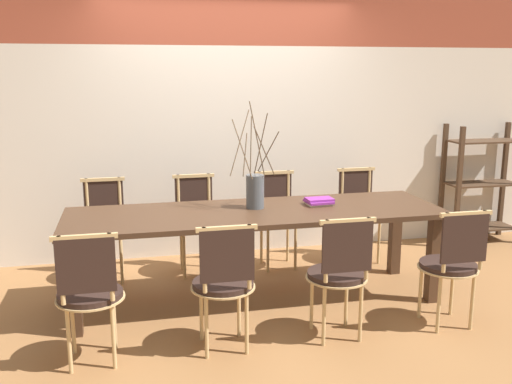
% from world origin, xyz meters
% --- Properties ---
extents(ground_plane, '(16.00, 16.00, 0.00)m').
position_xyz_m(ground_plane, '(0.00, 0.00, 0.00)').
color(ground_plane, olive).
extents(wall_rear, '(12.00, 0.06, 3.20)m').
position_xyz_m(wall_rear, '(0.00, 1.32, 1.60)').
color(wall_rear, beige).
rests_on(wall_rear, ground_plane).
extents(dining_table, '(2.97, 0.89, 0.75)m').
position_xyz_m(dining_table, '(0.00, 0.00, 0.67)').
color(dining_table, '#422B1C').
rests_on(dining_table, ground_plane).
extents(chair_near_leftend, '(0.43, 0.43, 0.90)m').
position_xyz_m(chair_near_leftend, '(-1.24, -0.79, 0.50)').
color(chair_near_leftend, black).
rests_on(chair_near_leftend, ground_plane).
extents(chair_near_left, '(0.43, 0.43, 0.90)m').
position_xyz_m(chair_near_left, '(-0.39, -0.79, 0.50)').
color(chair_near_left, black).
rests_on(chair_near_left, ground_plane).
extents(chair_near_center, '(0.43, 0.43, 0.90)m').
position_xyz_m(chair_near_center, '(0.41, -0.79, 0.50)').
color(chair_near_center, black).
rests_on(chair_near_center, ground_plane).
extents(chair_near_right, '(0.43, 0.43, 0.90)m').
position_xyz_m(chair_near_right, '(1.26, -0.79, 0.50)').
color(chair_near_right, black).
rests_on(chair_near_right, ground_plane).
extents(chair_far_leftend, '(0.43, 0.43, 0.90)m').
position_xyz_m(chair_far_leftend, '(-1.20, 0.79, 0.50)').
color(chair_far_leftend, black).
rests_on(chair_far_leftend, ground_plane).
extents(chair_far_left, '(0.43, 0.43, 0.90)m').
position_xyz_m(chair_far_left, '(-0.39, 0.79, 0.50)').
color(chair_far_left, black).
rests_on(chair_far_left, ground_plane).
extents(chair_far_center, '(0.43, 0.43, 0.90)m').
position_xyz_m(chair_far_center, '(0.38, 0.79, 0.50)').
color(chair_far_center, black).
rests_on(chair_far_center, ground_plane).
extents(chair_far_right, '(0.43, 0.43, 0.90)m').
position_xyz_m(chair_far_right, '(1.22, 0.79, 0.50)').
color(chair_far_right, black).
rests_on(chair_far_right, ground_plane).
extents(vase_centerpiece, '(0.39, 0.38, 0.86)m').
position_xyz_m(vase_centerpiece, '(0.01, 0.09, 0.90)').
color(vase_centerpiece, '#4C5156').
rests_on(vase_centerpiece, dining_table).
extents(book_stack, '(0.23, 0.20, 0.05)m').
position_xyz_m(book_stack, '(0.55, 0.08, 0.78)').
color(book_stack, beige).
rests_on(book_stack, dining_table).
extents(shelving_rack, '(0.80, 0.36, 1.28)m').
position_xyz_m(shelving_rack, '(2.74, 1.07, 0.63)').
color(shelving_rack, '#422D1E').
rests_on(shelving_rack, ground_plane).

